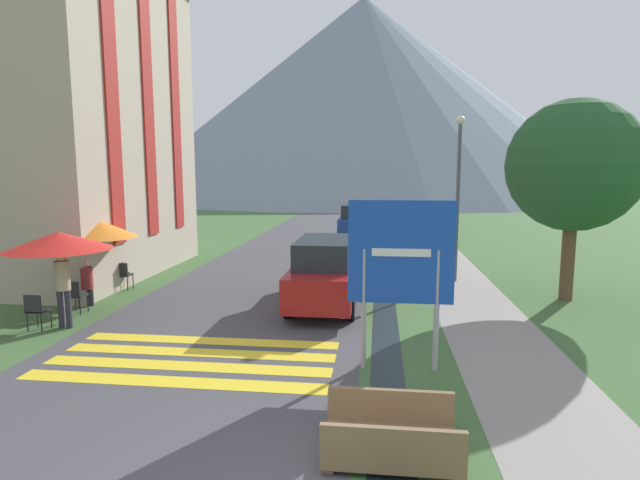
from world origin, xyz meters
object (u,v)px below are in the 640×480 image
Objects in this scene: cafe_chair_far_right at (119,272)px; cafe_umbrella_front_red at (59,241)px; cafe_chair_far_left at (123,273)px; streetlamp at (458,185)px; hotel_building at (72,95)px; cafe_chair_nearest at (36,309)px; person_standing_terrace at (63,284)px; person_seated_far at (87,280)px; cafe_chair_near_left at (75,294)px; tree_by_path at (574,166)px; cafe_umbrella_middle_orange at (98,229)px; cafe_chair_near_right at (66,292)px; road_sign at (401,264)px; footbridge at (391,439)px; parked_car_far at (357,221)px; parked_car_near at (325,272)px.

cafe_umbrella_front_red reaches higher than cafe_chair_far_right.
streetlamp is at bearing -8.79° from cafe_chair_far_left.
hotel_building is 13.48× the size of cafe_chair_nearest.
cafe_chair_nearest is at bearing -149.95° from person_standing_terrace.
cafe_chair_near_left is at bearing -79.31° from person_seated_far.
hotel_building is at bearing 173.09° from tree_by_path.
cafe_umbrella_middle_orange reaches higher than cafe_chair_far_left.
cafe_chair_nearest is 2.16m from person_seated_far.
hotel_building is 7.73m from cafe_chair_near_right.
hotel_building is 7.95m from cafe_chair_near_left.
tree_by_path is (12.41, 4.03, 2.70)m from person_standing_terrace.
road_sign reaches higher than footbridge.
cafe_chair_nearest is 1.00× the size of cafe_chair_near_left.
cafe_umbrella_middle_orange is 1.26× the size of person_standing_terrace.
streetlamp reaches higher than parked_car_far.
cafe_umbrella_middle_orange is 0.42× the size of streetlamp.
cafe_umbrella_front_red is at bearing -107.36° from cafe_chair_far_left.
road_sign is at bearing -0.63° from cafe_chair_near_right.
parked_car_far reaches higher than cafe_chair_far_right.
cafe_umbrella_front_red is at bearing 128.61° from person_standing_terrace.
hotel_building is 15.97m from tree_by_path.
road_sign is 3.63× the size of cafe_chair_far_right.
cafe_chair_far_left is 10.83m from streetlamp.
cafe_umbrella_middle_orange reaches higher than cafe_umbrella_front_red.
parked_car_near reaches higher than cafe_chair_far_right.
tree_by_path is (5.08, 8.45, 3.50)m from footbridge.
person_seated_far is 11.39m from streetlamp.
hotel_building is at bearing 135.68° from footbridge.
cafe_umbrella_front_red is (3.02, -5.63, -4.18)m from hotel_building.
person_seated_far is (-6.57, -14.75, -0.21)m from parked_car_far.
road_sign reaches higher than cafe_chair_nearest.
parked_car_far is 11.33m from streetlamp.
streetlamp is at bearing 32.39° from person_standing_terrace.
cafe_chair_far_left is at bearing -116.73° from parked_car_far.
parked_car_near is at bearing 19.08° from cafe_chair_nearest.
cafe_chair_nearest and cafe_chair_near_left have the same top height.
cafe_umbrella_front_red reaches higher than cafe_chair_nearest.
tree_by_path is at bearing 18.14° from cafe_chair_near_left.
footbridge is at bearing -77.35° from parked_car_near.
cafe_chair_nearest is 12.32m from streetlamp.
streetlamp reaches higher than cafe_chair_near_right.
cafe_chair_far_left is 1.75m from cafe_umbrella_middle_orange.
person_standing_terrace is at bearing -75.55° from cafe_umbrella_middle_orange.
cafe_chair_far_left is 13.35m from tree_by_path.
person_seated_far is (-0.59, 1.87, -0.34)m from person_standing_terrace.
hotel_building is 13.48× the size of cafe_chair_near_right.
cafe_chair_near_left is 0.36× the size of cafe_umbrella_front_red.
streetlamp is at bearing 77.51° from footbridge.
parked_car_far is 14.44m from cafe_chair_far_right.
parked_car_near reaches higher than cafe_chair_near_left.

